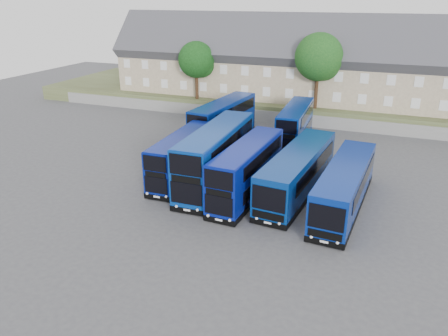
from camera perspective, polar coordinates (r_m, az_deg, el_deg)
The scene contains 13 objects.
ground at distance 34.21m, azimuth 0.44°, elevation -4.84°, with size 120.00×120.00×0.00m, color #47474C.
retaining_wall at distance 55.64m, azimuth 9.36°, elevation 6.30°, with size 70.00×0.40×1.50m, color slate.
earth_bank at distance 65.12m, azimuth 11.32°, elevation 8.65°, with size 80.00×20.00×2.00m, color #4D522E.
terrace_row at distance 60.83m, azimuth 8.15°, elevation 13.32°, with size 48.00×10.40×11.20m.
dd_front_left at distance 38.47m, azimuth -5.47°, elevation 1.32°, with size 2.58×10.06×3.97m.
dd_front_mid at distance 37.05m, azimuth -1.02°, elevation 1.39°, with size 3.13×12.46×4.93m.
dd_front_right at distance 34.97m, azimuth 3.01°, elevation -0.45°, with size 3.05×10.96×4.31m.
dd_rear_left at distance 48.09m, azimuth -0.09°, elevation 5.96°, with size 3.76×11.55×4.51m.
dd_rear_right at distance 48.14m, azimuth 9.25°, elevation 5.46°, with size 2.85×10.51×4.14m.
coach_east_a at distance 36.06m, azimuth 9.58°, elevation -0.61°, with size 3.95×13.42×3.62m.
coach_east_b at distance 34.34m, azimuth 15.47°, elevation -2.44°, with size 3.47×12.81×3.46m.
tree_west at distance 59.68m, azimuth -3.47°, elevation 13.77°, with size 4.80×4.80×7.65m.
tree_mid at distance 55.36m, azimuth 12.43°, elevation 13.75°, with size 5.76×5.76×9.18m.
Camera 1 is at (10.89, -28.58, 15.32)m, focal length 35.00 mm.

